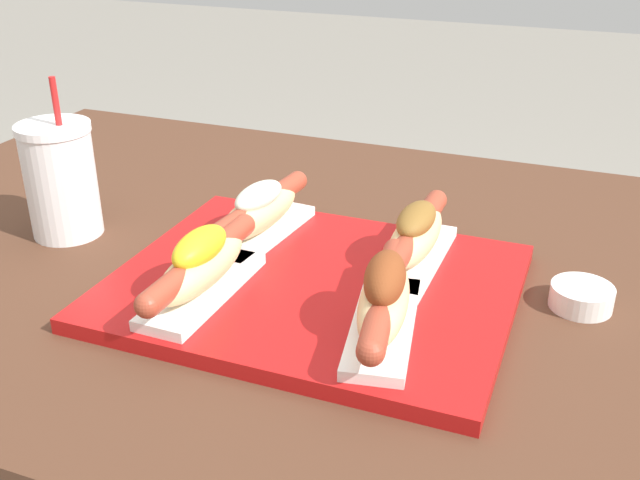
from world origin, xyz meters
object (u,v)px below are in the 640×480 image
Objects in this scene: hot_dog_3 at (415,237)px; sauce_bowl at (582,296)px; serving_tray at (314,286)px; hot_dog_0 at (201,266)px; hot_dog_2 at (259,212)px; drink_cup at (61,180)px; hot_dog_1 at (384,300)px.

sauce_bowl is at bearing -0.32° from hot_dog_3.
hot_dog_0 is at bearing -142.60° from serving_tray.
hot_dog_3 is (0.20, 0.00, 0.00)m from hot_dog_2.
hot_dog_2 is 0.26m from drink_cup.
hot_dog_1 is at bearing -139.91° from sauce_bowl.
hot_dog_2 is 3.26× the size of sauce_bowl.
drink_cup is (-0.46, -0.05, 0.02)m from hot_dog_3.
drink_cup reaches higher than sauce_bowl.
drink_cup is (-0.26, -0.05, 0.02)m from hot_dog_2.
hot_dog_3 reaches higher than serving_tray.
hot_dog_2 is at bearing 143.85° from hot_dog_1.
hot_dog_2 is 0.39m from sauce_bowl.
hot_dog_3 is at bearing 38.64° from hot_dog_0.
sauce_bowl is at bearing 21.87° from hot_dog_0.
hot_dog_3 is 3.27× the size of sauce_bowl.
sauce_bowl is (0.19, -0.00, -0.04)m from hot_dog_3.
hot_dog_3 is (0.09, 0.08, 0.04)m from serving_tray.
sauce_bowl is 0.33× the size of drink_cup.
serving_tray is at bearing -36.96° from hot_dog_2.
hot_dog_2 is at bearing 10.44° from drink_cup.
hot_dog_3 is (0.19, 0.15, -0.00)m from hot_dog_0.
hot_dog_3 is (-0.01, 0.15, -0.00)m from hot_dog_1.
sauce_bowl is (0.39, 0.00, -0.04)m from hot_dog_2.
hot_dog_3 is at bearing 179.68° from sauce_bowl.
hot_dog_3 is at bearing 0.43° from hot_dog_2.
hot_dog_2 is 1.06× the size of drink_cup.
hot_dog_0 is at bearing -88.19° from hot_dog_2.
hot_dog_1 is 1.05× the size of drink_cup.
hot_dog_1 is 3.23× the size of sauce_bowl.
hot_dog_1 reaches higher than hot_dog_0.
drink_cup is at bearing 158.12° from hot_dog_0.
hot_dog_2 is (-0.00, 0.15, -0.00)m from hot_dog_0.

